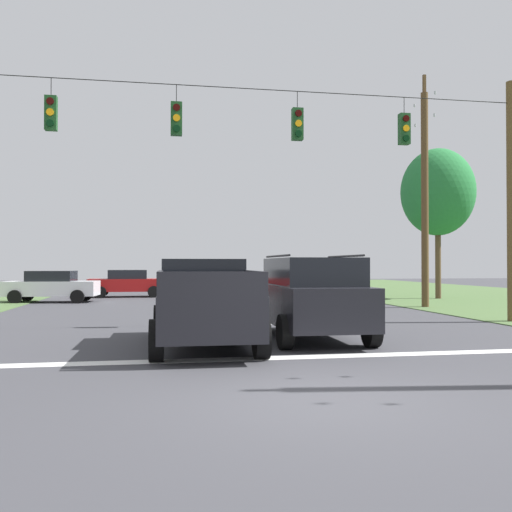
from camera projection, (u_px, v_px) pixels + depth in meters
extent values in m
plane|color=#3D3D42|center=(321.00, 398.00, 7.60)|extent=(120.00, 120.00, 0.00)
cube|color=white|center=(272.00, 358.00, 10.87)|extent=(15.36, 0.45, 0.01)
cube|color=white|center=(232.00, 325.00, 16.77)|extent=(2.50, 0.15, 0.01)
cube|color=white|center=(209.00, 307.00, 24.02)|extent=(2.50, 0.15, 0.01)
cube|color=white|center=(196.00, 296.00, 32.37)|extent=(2.50, 0.15, 0.01)
cylinder|color=brown|center=(512.00, 201.00, 17.76)|extent=(0.30, 0.30, 7.67)
cylinder|color=black|center=(232.00, 88.00, 16.24)|extent=(17.96, 0.02, 0.02)
cylinder|color=black|center=(51.00, 87.00, 15.37)|extent=(0.02, 0.02, 0.51)
cube|color=#19471E|center=(51.00, 113.00, 15.35)|extent=(0.32, 0.24, 0.95)
cylinder|color=#310503|center=(50.00, 101.00, 15.22)|extent=(0.20, 0.04, 0.20)
cylinder|color=orange|center=(50.00, 112.00, 15.22)|extent=(0.20, 0.04, 0.20)
cylinder|color=black|center=(50.00, 123.00, 15.21)|extent=(0.20, 0.04, 0.20)
cylinder|color=black|center=(176.00, 93.00, 15.96)|extent=(0.02, 0.02, 0.51)
cube|color=#19471E|center=(176.00, 119.00, 15.95)|extent=(0.32, 0.24, 0.95)
cylinder|color=#310503|center=(177.00, 107.00, 15.82)|extent=(0.20, 0.04, 0.20)
cylinder|color=orange|center=(177.00, 118.00, 15.81)|extent=(0.20, 0.04, 0.20)
cylinder|color=black|center=(177.00, 128.00, 15.81)|extent=(0.20, 0.04, 0.20)
cylinder|color=black|center=(297.00, 100.00, 16.58)|extent=(0.02, 0.02, 0.51)
cube|color=#19471E|center=(297.00, 124.00, 16.57)|extent=(0.32, 0.24, 0.95)
cylinder|color=#310503|center=(299.00, 113.00, 16.44)|extent=(0.20, 0.04, 0.20)
cylinder|color=orange|center=(299.00, 123.00, 16.43)|extent=(0.20, 0.04, 0.20)
cylinder|color=black|center=(299.00, 133.00, 16.43)|extent=(0.20, 0.04, 0.20)
cylinder|color=black|center=(404.00, 106.00, 17.17)|extent=(0.02, 0.02, 0.51)
cube|color=#19471E|center=(404.00, 129.00, 17.16)|extent=(0.32, 0.24, 0.95)
cylinder|color=#310503|center=(406.00, 118.00, 17.02)|extent=(0.20, 0.04, 0.20)
cylinder|color=orange|center=(406.00, 128.00, 17.02)|extent=(0.20, 0.04, 0.20)
cylinder|color=black|center=(406.00, 138.00, 17.01)|extent=(0.20, 0.04, 0.20)
cube|color=black|center=(204.00, 309.00, 12.46)|extent=(2.09, 5.43, 0.85)
cube|color=black|center=(202.00, 274.00, 13.11)|extent=(1.88, 1.93, 0.70)
cube|color=black|center=(160.00, 282.00, 10.99)|extent=(0.14, 2.38, 0.45)
cube|color=black|center=(254.00, 282.00, 11.28)|extent=(0.14, 2.38, 0.45)
cube|color=black|center=(213.00, 284.00, 9.85)|extent=(1.96, 0.13, 0.45)
cylinder|color=black|center=(159.00, 321.00, 14.11)|extent=(0.29, 0.80, 0.80)
cylinder|color=black|center=(238.00, 320.00, 14.42)|extent=(0.29, 0.80, 0.80)
cylinder|color=black|center=(156.00, 340.00, 10.48)|extent=(0.29, 0.80, 0.80)
cylinder|color=black|center=(261.00, 338.00, 10.79)|extent=(0.29, 0.80, 0.80)
cube|color=black|center=(310.00, 304.00, 13.75)|extent=(2.01, 4.83, 0.95)
cube|color=black|center=(311.00, 271.00, 13.61)|extent=(1.84, 3.22, 0.65)
cylinder|color=black|center=(277.00, 256.00, 13.48)|extent=(0.09, 2.72, 0.05)
cylinder|color=black|center=(345.00, 256.00, 13.76)|extent=(0.09, 2.72, 0.05)
cylinder|color=black|center=(260.00, 318.00, 15.20)|extent=(0.27, 0.76, 0.76)
cylinder|color=black|center=(329.00, 316.00, 15.51)|extent=(0.27, 0.76, 0.76)
cylinder|color=black|center=(285.00, 332.00, 11.98)|extent=(0.27, 0.76, 0.76)
cylinder|color=black|center=(372.00, 330.00, 12.29)|extent=(0.27, 0.76, 0.76)
cube|color=silver|center=(52.00, 288.00, 26.94)|extent=(4.43, 2.15, 0.70)
cube|color=black|center=(52.00, 276.00, 26.95)|extent=(2.23, 1.79, 0.50)
cylinder|color=black|center=(15.00, 297.00, 25.91)|extent=(0.66, 0.27, 0.64)
cylinder|color=black|center=(27.00, 295.00, 27.70)|extent=(0.66, 0.27, 0.64)
cylinder|color=black|center=(77.00, 297.00, 26.17)|extent=(0.66, 0.27, 0.64)
cylinder|color=black|center=(86.00, 294.00, 27.96)|extent=(0.66, 0.27, 0.64)
cube|color=maroon|center=(128.00, 285.00, 31.42)|extent=(4.32, 1.86, 0.70)
cube|color=black|center=(128.00, 274.00, 31.43)|extent=(2.12, 1.65, 0.50)
cylinder|color=black|center=(153.00, 290.00, 32.57)|extent=(0.64, 0.23, 0.64)
cylinder|color=black|center=(153.00, 292.00, 30.80)|extent=(0.64, 0.23, 0.64)
cylinder|color=black|center=(103.00, 291.00, 32.03)|extent=(0.64, 0.23, 0.64)
cylinder|color=black|center=(100.00, 292.00, 30.27)|extent=(0.64, 0.23, 0.64)
cylinder|color=brown|center=(425.00, 200.00, 23.74)|extent=(0.30, 0.30, 9.16)
cube|color=brown|center=(424.00, 102.00, 23.80)|extent=(0.12, 0.12, 2.34)
cylinder|color=#B2B7BC|center=(414.00, 105.00, 24.72)|extent=(0.08, 0.08, 0.12)
cylinder|color=#B2B7BC|center=(435.00, 93.00, 22.88)|extent=(0.08, 0.08, 0.12)
cube|color=brown|center=(424.00, 123.00, 23.79)|extent=(0.12, 0.12, 2.16)
cylinder|color=#B2B7BC|center=(415.00, 125.00, 24.64)|extent=(0.08, 0.08, 0.12)
cylinder|color=#B2B7BC|center=(434.00, 115.00, 22.94)|extent=(0.08, 0.08, 0.12)
cylinder|color=brown|center=(438.00, 257.00, 29.49)|extent=(0.30, 0.30, 4.40)
ellipsoid|color=#257437|center=(438.00, 192.00, 29.55)|extent=(3.85, 3.85, 4.61)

